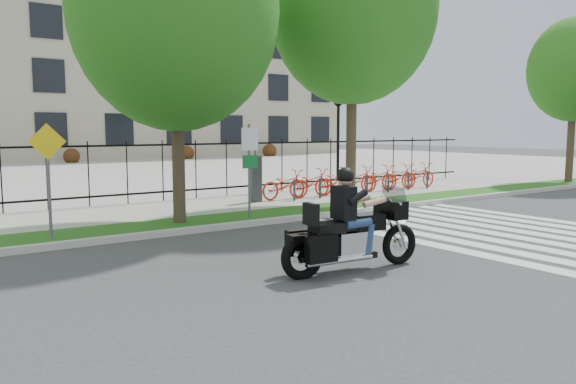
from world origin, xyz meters
TOP-DOWN VIEW (x-y plane):
  - ground at (0.00, 0.00)m, footprint 120.00×120.00m
  - curb at (0.00, 4.10)m, footprint 60.00×0.20m
  - grass_verge at (0.00, 4.95)m, footprint 60.00×1.50m
  - sidewalk at (0.00, 7.45)m, footprint 60.00×3.50m
  - plaza at (0.00, 25.00)m, footprint 80.00×34.00m
  - crosswalk_stripes at (4.83, 0.00)m, footprint 5.70×8.00m
  - iron_fence at (0.00, 9.20)m, footprint 30.00×0.06m
  - lamp_post_right at (10.00, 12.00)m, footprint 1.06×0.70m
  - street_tree_1 at (-1.38, 4.95)m, footprint 5.16×5.16m
  - street_tree_2 at (4.46, 4.95)m, footprint 5.13×5.13m
  - street_tree_3 at (17.67, 4.95)m, footprint 4.00×4.00m
  - bike_share_station at (6.77, 7.20)m, footprint 8.92×0.87m
  - sign_pole_regulatory at (0.50, 4.58)m, footprint 0.50×0.09m
  - sign_pole_warning at (-4.57, 4.58)m, footprint 0.78×0.09m
  - motorcycle_rider at (-0.77, -0.90)m, footprint 2.90×0.96m

SIDE VIEW (x-z plane):
  - ground at x=0.00m, z-range 0.00..0.00m
  - crosswalk_stripes at x=4.83m, z-range 0.00..0.01m
  - plaza at x=0.00m, z-range 0.00..0.10m
  - curb at x=0.00m, z-range 0.00..0.15m
  - grass_verge at x=0.00m, z-range 0.00..0.15m
  - sidewalk at x=0.00m, z-range 0.00..0.15m
  - bike_share_station at x=6.77m, z-range -0.10..1.40m
  - motorcycle_rider at x=-0.77m, z-range -0.37..1.86m
  - iron_fence at x=0.00m, z-range 0.15..2.15m
  - sign_pole_regulatory at x=0.50m, z-range 0.49..2.99m
  - sign_pole_warning at x=-4.57m, z-range 0.50..2.99m
  - lamp_post_right at x=10.00m, z-range 1.08..5.33m
  - street_tree_3 at x=17.67m, z-range 1.48..8.76m
  - street_tree_1 at x=-1.38m, z-range 1.29..9.52m
  - street_tree_2 at x=4.46m, z-range 1.69..10.70m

